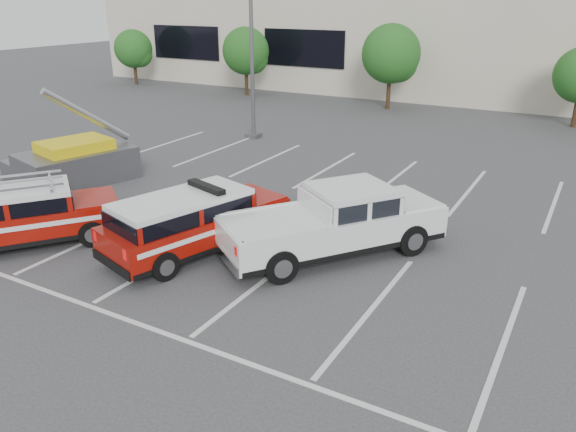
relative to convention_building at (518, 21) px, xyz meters
The scene contains 11 objects.
ground 32.21m from the convention_building, 90.33° to the right, with size 120.00×120.00×0.00m, color #38383B.
stall_markings 27.77m from the convention_building, 90.38° to the right, with size 23.00×15.00×0.01m, color silver.
convention_building is the anchor object (origin of this frame).
tree_far_left 27.03m from the convention_building, 158.63° to the right, with size 2.77×2.77×3.99m.
tree_left 18.11m from the convention_building, 146.95° to the right, with size 3.07×3.07×4.42m.
tree_mid_left 11.19m from the convention_building, 117.40° to the right, with size 3.37×3.37×4.85m.
light_pole_left 21.49m from the convention_building, 112.39° to the right, with size 0.90×0.60×10.24m.
fire_chief_suv 31.65m from the convention_building, 94.77° to the right, with size 3.15×5.26×1.74m.
white_pickup 29.92m from the convention_building, 88.86° to the right, with size 5.00×5.83×1.77m.
ladder_suv 34.11m from the convention_building, 101.60° to the right, with size 4.18×4.73×1.80m.
utility_rig 30.73m from the convention_building, 109.45° to the right, with size 4.22×4.25×3.44m.
Camera 1 is at (6.30, -9.94, 6.27)m, focal length 35.00 mm.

